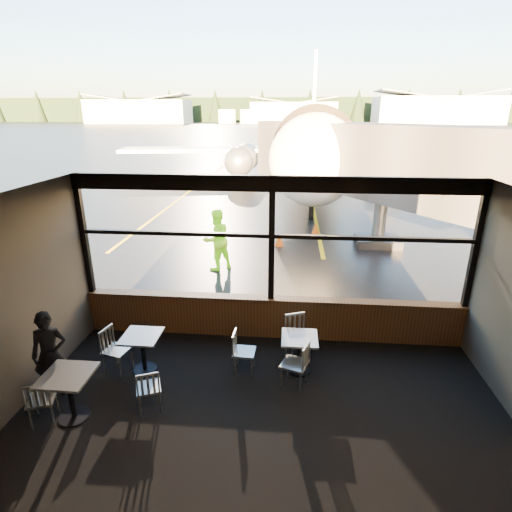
# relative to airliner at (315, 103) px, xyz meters

# --- Properties ---
(ground_plane) EXTENTS (520.00, 520.00, 0.00)m
(ground_plane) POSITION_rel_airliner_xyz_m (-1.76, 98.13, -5.25)
(ground_plane) COLOR black
(ground_plane) RESTS_ON ground
(carpet_floor) EXTENTS (8.00, 6.00, 0.01)m
(carpet_floor) POSITION_rel_airliner_xyz_m (-1.76, -24.87, -5.24)
(carpet_floor) COLOR black
(carpet_floor) RESTS_ON ground
(ceiling) EXTENTS (8.00, 6.00, 0.04)m
(ceiling) POSITION_rel_airliner_xyz_m (-1.76, -24.87, -1.75)
(ceiling) COLOR #38332D
(ceiling) RESTS_ON ground
(window_sill) EXTENTS (8.00, 0.28, 0.90)m
(window_sill) POSITION_rel_airliner_xyz_m (-1.76, -21.87, -4.80)
(window_sill) COLOR brown
(window_sill) RESTS_ON ground
(window_header) EXTENTS (8.00, 0.18, 0.30)m
(window_header) POSITION_rel_airliner_xyz_m (-1.76, -21.87, -1.90)
(window_header) COLOR black
(window_header) RESTS_ON ground
(mullion_left) EXTENTS (0.12, 0.12, 2.60)m
(mullion_left) POSITION_rel_airliner_xyz_m (-5.71, -21.87, -3.05)
(mullion_left) COLOR black
(mullion_left) RESTS_ON ground
(mullion_centre) EXTENTS (0.12, 0.12, 2.60)m
(mullion_centre) POSITION_rel_airliner_xyz_m (-1.76, -21.87, -3.05)
(mullion_centre) COLOR black
(mullion_centre) RESTS_ON ground
(mullion_right) EXTENTS (0.12, 0.12, 2.60)m
(mullion_right) POSITION_rel_airliner_xyz_m (2.19, -21.87, -3.05)
(mullion_right) COLOR black
(mullion_right) RESTS_ON ground
(window_transom) EXTENTS (8.00, 0.10, 0.08)m
(window_transom) POSITION_rel_airliner_xyz_m (-1.76, -21.87, -2.95)
(window_transom) COLOR black
(window_transom) RESTS_ON ground
(airliner) EXTENTS (29.98, 35.47, 10.49)m
(airliner) POSITION_rel_airliner_xyz_m (0.00, 0.00, 0.00)
(airliner) COLOR white
(airliner) RESTS_ON ground_plane
(jet_bridge) EXTENTS (9.50, 11.61, 5.06)m
(jet_bridge) POSITION_rel_airliner_xyz_m (1.84, -16.37, -2.71)
(jet_bridge) COLOR #2C2C2E
(jet_bridge) RESTS_ON ground_plane
(cafe_table_near) EXTENTS (0.66, 0.66, 0.73)m
(cafe_table_near) POSITION_rel_airliner_xyz_m (-1.16, -23.08, -4.88)
(cafe_table_near) COLOR #A69F98
(cafe_table_near) RESTS_ON carpet_floor
(cafe_table_mid) EXTENTS (0.69, 0.69, 0.75)m
(cafe_table_mid) POSITION_rel_airliner_xyz_m (-4.08, -23.31, -4.87)
(cafe_table_mid) COLOR #ADA79F
(cafe_table_mid) RESTS_ON carpet_floor
(cafe_table_left) EXTENTS (0.74, 0.74, 0.82)m
(cafe_table_left) POSITION_rel_airliner_xyz_m (-4.77, -24.64, -4.84)
(cafe_table_left) COLOR #A49F97
(cafe_table_left) RESTS_ON carpet_floor
(chair_near_e) EXTENTS (0.63, 0.63, 0.91)m
(chair_near_e) POSITION_rel_airliner_xyz_m (-1.24, -23.54, -4.79)
(chair_near_e) COLOR beige
(chair_near_e) RESTS_ON carpet_floor
(chair_near_w) EXTENTS (0.48, 0.48, 0.84)m
(chair_near_w) POSITION_rel_airliner_xyz_m (-2.18, -23.19, -4.82)
(chair_near_w) COLOR beige
(chair_near_w) RESTS_ON carpet_floor
(chair_near_n) EXTENTS (0.66, 0.66, 0.94)m
(chair_near_n) POSITION_rel_airliner_xyz_m (-1.18, -22.71, -4.78)
(chair_near_n) COLOR beige
(chair_near_n) RESTS_ON carpet_floor
(chair_mid_s) EXTENTS (0.57, 0.57, 0.80)m
(chair_mid_s) POSITION_rel_airliner_xyz_m (-3.62, -24.33, -4.84)
(chair_mid_s) COLOR #A8A498
(chair_mid_s) RESTS_ON carpet_floor
(chair_mid_w) EXTENTS (0.59, 0.59, 0.90)m
(chair_mid_w) POSITION_rel_airliner_xyz_m (-4.54, -23.40, -4.80)
(chair_mid_w) COLOR #B4B0A3
(chair_mid_w) RESTS_ON carpet_floor
(chair_left_s) EXTENTS (0.56, 0.56, 0.81)m
(chair_left_s) POSITION_rel_airliner_xyz_m (-5.18, -24.76, -4.84)
(chair_left_s) COLOR #AFAA9E
(chair_left_s) RESTS_ON carpet_floor
(passenger) EXTENTS (0.66, 0.54, 1.56)m
(passenger) POSITION_rel_airliner_xyz_m (-5.37, -24.10, -4.47)
(passenger) COLOR black
(passenger) RESTS_ON carpet_floor
(ground_crew) EXTENTS (1.17, 1.15, 1.90)m
(ground_crew) POSITION_rel_airliner_xyz_m (-3.65, -18.00, -4.30)
(ground_crew) COLOR #BFF219
(ground_crew) RESTS_ON ground_plane
(cone_nose) EXTENTS (0.32, 0.32, 0.44)m
(cone_nose) POSITION_rel_airliner_xyz_m (-0.38, -13.81, -5.03)
(cone_nose) COLOR #FC4607
(cone_nose) RESTS_ON ground_plane
(cone_wing) EXTENTS (0.31, 0.31, 0.44)m
(cone_wing) POSITION_rel_airliner_xyz_m (-7.12, -1.15, -5.03)
(cone_wing) COLOR #E44507
(cone_wing) RESTS_ON ground_plane
(hangar_left) EXTENTS (45.00, 18.00, 11.00)m
(hangar_left) POSITION_rel_airliner_xyz_m (-71.76, 158.13, 0.25)
(hangar_left) COLOR silver
(hangar_left) RESTS_ON ground_plane
(hangar_mid) EXTENTS (38.00, 15.00, 10.00)m
(hangar_mid) POSITION_rel_airliner_xyz_m (-1.76, 163.13, -0.25)
(hangar_mid) COLOR silver
(hangar_mid) RESTS_ON ground_plane
(hangar_right) EXTENTS (50.00, 20.00, 12.00)m
(hangar_right) POSITION_rel_airliner_xyz_m (58.24, 156.13, 0.75)
(hangar_right) COLOR silver
(hangar_right) RESTS_ON ground_plane
(fuel_tank_a) EXTENTS (8.00, 8.00, 6.00)m
(fuel_tank_a) POSITION_rel_airliner_xyz_m (-31.76, 160.13, -2.25)
(fuel_tank_a) COLOR silver
(fuel_tank_a) RESTS_ON ground_plane
(fuel_tank_b) EXTENTS (8.00, 8.00, 6.00)m
(fuel_tank_b) POSITION_rel_airliner_xyz_m (-21.76, 160.13, -2.25)
(fuel_tank_b) COLOR silver
(fuel_tank_b) RESTS_ON ground_plane
(fuel_tank_c) EXTENTS (8.00, 8.00, 6.00)m
(fuel_tank_c) POSITION_rel_airliner_xyz_m (-11.76, 160.13, -2.25)
(fuel_tank_c) COLOR silver
(fuel_tank_c) RESTS_ON ground_plane
(treeline) EXTENTS (360.00, 3.00, 12.00)m
(treeline) POSITION_rel_airliner_xyz_m (-1.76, 188.13, 0.75)
(treeline) COLOR black
(treeline) RESTS_ON ground_plane
(cone_extra) EXTENTS (0.33, 0.33, 0.46)m
(cone_extra) POSITION_rel_airliner_xyz_m (-1.80, -15.51, -5.02)
(cone_extra) COLOR #D75306
(cone_extra) RESTS_ON ground_plane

